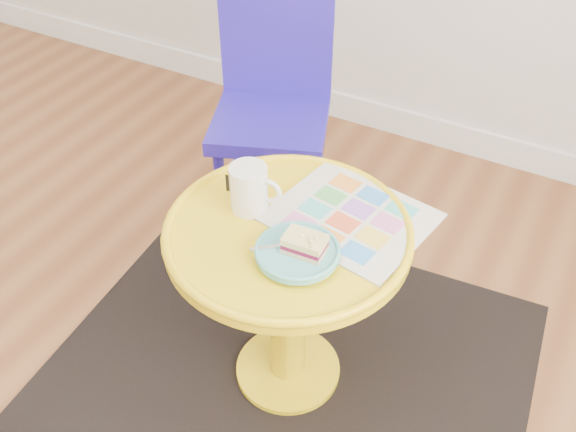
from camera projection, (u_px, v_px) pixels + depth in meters
The scene contains 8 objects.
rug at pixel (288, 371), 1.83m from camera, with size 1.30×1.10×0.01m, color black.
side_table at pixel (288, 276), 1.58m from camera, with size 0.58×0.58×0.55m.
chair at pixel (273, 98), 2.07m from camera, with size 0.47×0.47×0.82m.
newspaper at pixel (351, 217), 1.50m from camera, with size 0.35×0.30×0.01m, color silver.
mug at pixel (250, 187), 1.49m from camera, with size 0.13×0.09×0.12m.
plate at pixel (297, 252), 1.39m from camera, with size 0.19×0.19×0.02m.
cake_slice at pixel (305, 244), 1.37m from camera, with size 0.09×0.07×0.04m.
fork at pixel (285, 245), 1.39m from camera, with size 0.12×0.10×0.00m.
Camera 1 is at (1.13, -0.29, 1.53)m, focal length 40.00 mm.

